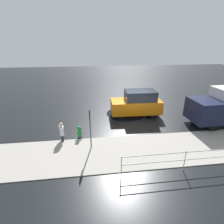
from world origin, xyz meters
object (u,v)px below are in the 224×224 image
object	(u,v)px
fire_hydrant	(80,132)
pedestrian	(62,131)
moving_hatchback	(137,103)
sign_post	(90,123)

from	to	relation	value
fire_hydrant	pedestrian	world-z (taller)	pedestrian
moving_hatchback	fire_hydrant	size ratio (longest dim) A/B	4.92
fire_hydrant	pedestrian	size ratio (longest dim) A/B	0.66
moving_hatchback	pedestrian	xyz separation A→B (m)	(5.41, 3.24, -0.34)
moving_hatchback	sign_post	size ratio (longest dim) A/B	1.65
moving_hatchback	fire_hydrant	bearing A→B (deg)	34.31
moving_hatchback	pedestrian	distance (m)	6.31
moving_hatchback	sign_post	xyz separation A→B (m)	(3.71, 4.18, 0.55)
moving_hatchback	fire_hydrant	xyz separation A→B (m)	(4.39, 3.00, -0.63)
fire_hydrant	moving_hatchback	bearing A→B (deg)	-145.69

